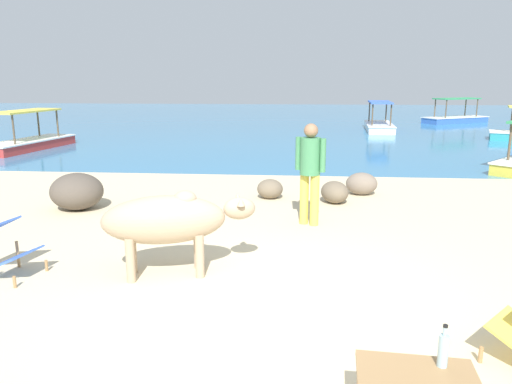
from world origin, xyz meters
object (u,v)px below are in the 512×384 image
Objects in this scene: cow at (168,220)px; deck_chair_far at (3,245)px; boat_red at (28,141)px; person_standing at (310,166)px; low_bench_table at (416,383)px; boat_white at (379,124)px; boat_blue at (455,118)px; bottle at (443,350)px.

deck_chair_far is at bearing 170.91° from cow.
cow is 0.48× the size of boat_red.
person_standing is 0.43× the size of boat_red.
deck_chair_far is (-4.23, 2.35, 0.00)m from low_bench_table.
boat_blue is (4.62, 4.27, 0.00)m from boat_white.
bottle is (0.18, 0.09, 0.20)m from low_bench_table.
low_bench_table is 0.49× the size of person_standing.
boat_red is 14.43m from boat_white.
low_bench_table is at bearing -16.87° from deck_chair_far.
bottle is 0.08× the size of boat_blue.
bottle is at bearing -59.92° from cow.
boat_white is (7.09, 17.48, -0.13)m from deck_chair_far.
boat_blue is (11.71, 21.75, -0.13)m from deck_chair_far.
low_bench_table is (2.28, -2.55, -0.29)m from cow.
boat_white is (2.86, 19.83, -0.13)m from low_bench_table.
person_standing is 0.43× the size of boat_white.
cow is at bearing 136.31° from low_bench_table.
boat_white reaches higher than low_bench_table.
bottle is 0.08× the size of boat_red.
boat_blue reaches higher than bottle.
deck_chair_far is (-1.95, -0.20, -0.29)m from cow.
low_bench_table is 0.21× the size of boat_white.
cow is at bearing 36.36° from boat_blue.
deck_chair_far is 0.23× the size of boat_red.
cow is at bearing 167.78° from boat_white.
boat_red is at bearing 4.19° from boat_blue.
deck_chair_far is at bearing -142.93° from boat_red.
boat_blue is (8.07, 19.32, -0.70)m from person_standing.
boat_white is at bearing 86.28° from low_bench_table.
bottle is at bearing -132.71° from boat_red.
bottle is at bearing 31.10° from low_bench_table.
cow is 2.14× the size of deck_chair_far.
cow reaches higher than bottle.
boat_white reaches higher than cow.
deck_chair_far is 0.53× the size of person_standing.
deck_chair_far is 4.42m from person_standing.
boat_blue is at bearing 73.09° from bottle.
cow is 0.49× the size of boat_blue.
boat_white reaches higher than bottle.
bottle is 0.18× the size of person_standing.
deck_chair_far reaches higher than low_bench_table.
person_standing is at bearing 101.49° from low_bench_table.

